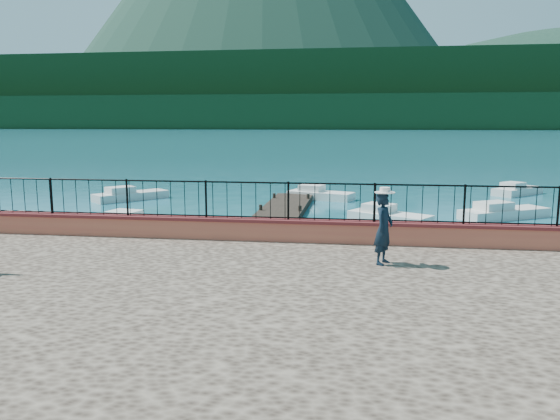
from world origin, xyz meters
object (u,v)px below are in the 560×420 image
(boat_0, at_px, (135,221))
(boat_4, at_px, (321,192))
(person, at_px, (384,229))
(boat_3, at_px, (131,193))
(boat_1, at_px, (390,214))
(boat_5, at_px, (518,188))
(boat_2, at_px, (504,209))

(boat_0, relative_size, boat_4, 0.93)
(person, distance_m, boat_3, 21.13)
(person, bearing_deg, boat_1, 19.37)
(boat_0, bearing_deg, boat_4, 68.36)
(boat_3, height_order, boat_4, same)
(boat_4, relative_size, boat_5, 1.06)
(person, bearing_deg, boat_4, 31.52)
(boat_3, height_order, boat_5, same)
(boat_0, relative_size, boat_3, 0.84)
(boat_2, bearing_deg, boat_4, 119.66)
(person, bearing_deg, boat_0, 71.37)
(boat_0, relative_size, boat_1, 0.97)
(boat_2, xyz_separation_m, boat_4, (-8.59, 4.90, 0.00))
(boat_0, distance_m, boat_5, 22.56)
(boat_1, bearing_deg, boat_5, 83.73)
(person, relative_size, boat_3, 0.39)
(boat_1, distance_m, boat_5, 13.03)
(boat_2, bearing_deg, person, -144.52)
(boat_0, height_order, boat_3, same)
(boat_3, bearing_deg, person, -100.60)
(person, xyz_separation_m, boat_5, (8.77, 21.86, -1.59))
(boat_1, xyz_separation_m, boat_3, (-13.82, 5.00, 0.00))
(boat_1, relative_size, boat_4, 0.96)
(boat_1, distance_m, boat_4, 7.60)
(boat_4, bearing_deg, boat_3, -151.27)
(person, relative_size, boat_1, 0.45)
(person, relative_size, boat_2, 0.37)
(boat_0, xyz_separation_m, boat_4, (6.68, 9.96, 0.00))
(boat_3, bearing_deg, boat_5, -35.12)
(boat_2, relative_size, boat_4, 1.16)
(person, relative_size, boat_0, 0.47)
(boat_3, xyz_separation_m, boat_4, (10.38, 1.77, 0.00))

